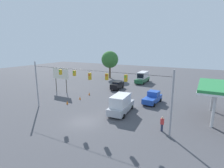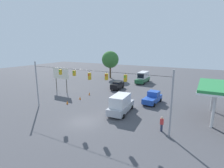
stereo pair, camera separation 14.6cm
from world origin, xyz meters
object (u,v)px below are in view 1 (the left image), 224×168
sedan_black_withflow_far (117,85)px  traffic_cone_nearest (67,102)px  box_truck_silver_crossing_near (121,104)px  pedestrian (162,124)px  box_truck_green_withflow_deep (143,77)px  roadside_billboard (61,75)px  traffic_cone_second (80,98)px  traffic_cone_third (89,94)px  tree_horizon_left (110,60)px  overhead_signal_span (90,84)px  pickup_truck_blue_oncoming_far (153,98)px

sedan_black_withflow_far → traffic_cone_nearest: bearing=78.6°
box_truck_silver_crossing_near → pedestrian: 7.58m
box_truck_silver_crossing_near → box_truck_green_withflow_deep: bearing=-79.2°
box_truck_silver_crossing_near → roadside_billboard: roadside_billboard is taller
traffic_cone_second → traffic_cone_third: bearing=-85.7°
pedestrian → traffic_cone_third: bearing=-27.5°
box_truck_green_withflow_deep → roadside_billboard: 22.55m
box_truck_green_withflow_deep → traffic_cone_nearest: (5.63, 24.38, -1.17)m
tree_horizon_left → sedan_black_withflow_far: bearing=125.4°
traffic_cone_nearest → traffic_cone_second: size_ratio=1.00×
overhead_signal_span → sedan_black_withflow_far: bearing=-75.4°
box_truck_green_withflow_deep → roadside_billboard: size_ratio=1.34×
box_truck_green_withflow_deep → tree_horizon_left: (11.66, -2.10, 4.39)m
traffic_cone_second → sedan_black_withflow_far: bearing=-103.5°
overhead_signal_span → traffic_cone_nearest: 9.16m
overhead_signal_span → box_truck_green_withflow_deep: overhead_signal_span is taller
pickup_truck_blue_oncoming_far → roadside_billboard: (20.15, 1.93, 2.92)m
box_truck_silver_crossing_near → tree_horizon_left: size_ratio=0.74×
roadside_billboard → box_truck_silver_crossing_near: bearing=163.6°
pickup_truck_blue_oncoming_far → pedestrian: 10.78m
sedan_black_withflow_far → tree_horizon_left: size_ratio=0.54×
pickup_truck_blue_oncoming_far → roadside_billboard: 20.46m
traffic_cone_third → tree_horizon_left: (6.01, -19.82, 5.56)m
pickup_truck_blue_oncoming_far → traffic_cone_second: pickup_truck_blue_oncoming_far is taller
traffic_cone_second → tree_horizon_left: 24.68m
box_truck_silver_crossing_near → tree_horizon_left: 30.63m
overhead_signal_span → sedan_black_withflow_far: (4.46, -17.11, -3.99)m
box_truck_green_withflow_deep → sedan_black_withflow_far: 10.73m
pickup_truck_blue_oncoming_far → tree_horizon_left: tree_horizon_left is taller
overhead_signal_span → roadside_billboard: bearing=-32.0°
pedestrian → tree_horizon_left: size_ratio=0.22×
box_truck_green_withflow_deep → traffic_cone_nearest: 25.05m
tree_horizon_left → roadside_billboard: bearing=87.2°
pickup_truck_blue_oncoming_far → traffic_cone_third: size_ratio=8.15×
overhead_signal_span → traffic_cone_third: bearing=-53.1°
traffic_cone_nearest → traffic_cone_second: (-0.23, -3.27, 0.00)m
traffic_cone_third → roadside_billboard: roadside_billboard is taller
traffic_cone_nearest → traffic_cone_third: same height
roadside_billboard → tree_horizon_left: bearing=-92.8°
traffic_cone_third → tree_horizon_left: size_ratio=0.07×
pickup_truck_blue_oncoming_far → traffic_cone_third: 13.19m
pedestrian → box_truck_silver_crossing_near: bearing=-23.8°
box_truck_green_withflow_deep → traffic_cone_nearest: size_ratio=11.42×
box_truck_silver_crossing_near → overhead_signal_span: bearing=54.1°
pedestrian → tree_horizon_left: tree_horizon_left is taller
tree_horizon_left → traffic_cone_third: bearing=106.9°
sedan_black_withflow_far → pedestrian: pedestrian is taller
overhead_signal_span → traffic_cone_nearest: size_ratio=34.60×
overhead_signal_span → traffic_cone_second: (7.05, -6.34, -4.63)m
traffic_cone_nearest → roadside_billboard: 9.87m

